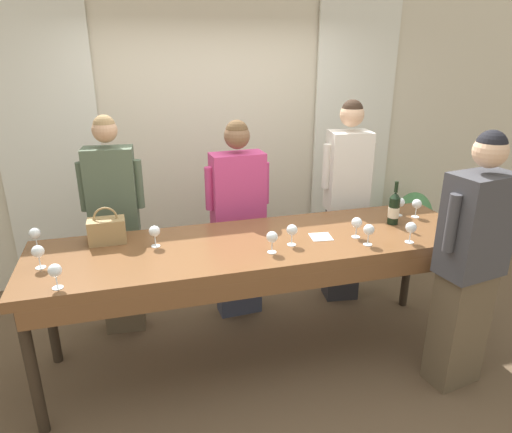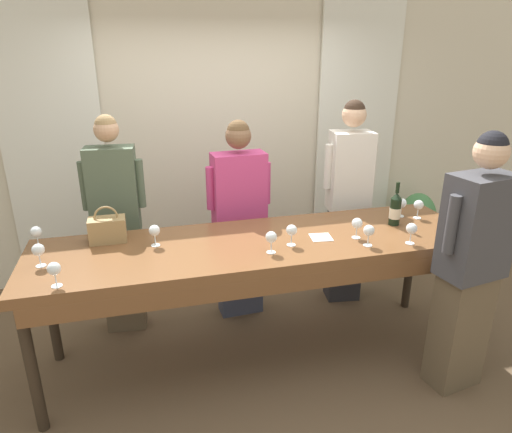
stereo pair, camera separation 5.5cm
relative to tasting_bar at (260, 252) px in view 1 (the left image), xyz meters
name	(u,v)px [view 1 (the left image)]	position (x,y,z in m)	size (l,w,h in m)	color
ground_plane	(259,355)	(0.00, 0.02, -0.89)	(18.00, 18.00, 0.00)	brown
wall_back	(213,137)	(0.00, 1.69, 0.51)	(12.00, 0.06, 2.80)	beige
curtain_panel_left	(51,153)	(-1.50, 1.62, 0.46)	(0.88, 0.03, 2.69)	white
curtain_panel_right	(352,136)	(1.50, 1.62, 0.46)	(0.88, 0.03, 2.69)	white
tasting_bar	(260,252)	(0.00, 0.00, 0.00)	(3.13, 0.86, 0.97)	brown
wine_bottle	(394,208)	(1.08, 0.06, 0.20)	(0.08, 0.08, 0.33)	black
handbag	(107,230)	(-1.02, 0.28, 0.17)	(0.25, 0.15, 0.26)	#997A4C
wine_glass_front_left	(292,230)	(0.19, -0.11, 0.19)	(0.08, 0.08, 0.15)	white
wine_glass_front_mid	(38,252)	(-1.41, -0.02, 0.19)	(0.08, 0.08, 0.15)	white
wine_glass_front_right	(411,228)	(1.00, -0.29, 0.19)	(0.08, 0.08, 0.15)	white
wine_glass_center_left	(272,238)	(0.03, -0.19, 0.19)	(0.08, 0.08, 0.15)	white
wine_glass_center_mid	(417,204)	(1.33, 0.14, 0.19)	(0.08, 0.08, 0.15)	white
wine_glass_center_right	(400,203)	(1.22, 0.21, 0.19)	(0.08, 0.08, 0.15)	white
wine_glass_back_left	(55,271)	(-1.28, -0.32, 0.19)	(0.08, 0.08, 0.15)	white
wine_glass_back_mid	(35,234)	(-1.48, 0.30, 0.19)	(0.08, 0.08, 0.15)	white
wine_glass_back_right	(357,223)	(0.68, -0.10, 0.19)	(0.08, 0.08, 0.15)	white
wine_glass_near_host	(155,232)	(-0.71, 0.12, 0.19)	(0.08, 0.08, 0.15)	white
wine_glass_by_bottle	(369,230)	(0.70, -0.25, 0.19)	(0.08, 0.08, 0.15)	white
napkin	(321,237)	(0.44, -0.04, 0.08)	(0.16, 0.16, 0.00)	white
guest_olive_jacket	(116,226)	(-0.98, 0.69, 0.04)	(0.48, 0.24, 1.79)	brown
guest_pink_top	(238,219)	(0.01, 0.69, 0.00)	(0.55, 0.24, 1.71)	#383D51
guest_cream_sweater	(346,201)	(1.00, 0.69, 0.07)	(0.47, 0.30, 1.84)	#28282D
host_pouring	(470,264)	(1.25, -0.60, 0.02)	(0.53, 0.32, 1.79)	brown
potted_plant	(413,222)	(2.13, 1.27, -0.46)	(0.41, 0.41, 0.76)	#935B3D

